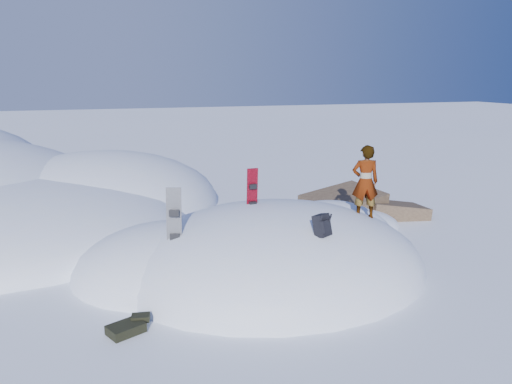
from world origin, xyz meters
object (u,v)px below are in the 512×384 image
object	(u,v)px
snowboard_dark	(174,227)
person	(365,182)
backpack	(322,225)
snowboard_red	(252,197)

from	to	relation	value
snowboard_dark	person	bearing A→B (deg)	18.44
backpack	snowboard_red	bearing A→B (deg)	82.62
snowboard_red	person	size ratio (longest dim) A/B	0.81
snowboard_red	snowboard_dark	xyz separation A→B (m)	(-1.92, -0.76, -0.31)
snowboard_red	snowboard_dark	world-z (taller)	snowboard_red
person	backpack	bearing A→B (deg)	54.08
backpack	snowboard_dark	bearing A→B (deg)	126.46
snowboard_red	backpack	world-z (taller)	snowboard_red
snowboard_dark	backpack	world-z (taller)	snowboard_dark
backpack	person	distance (m)	2.23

